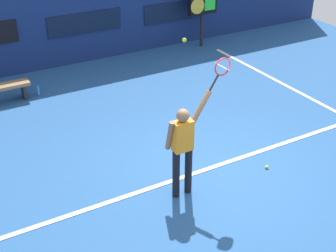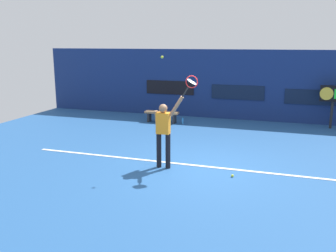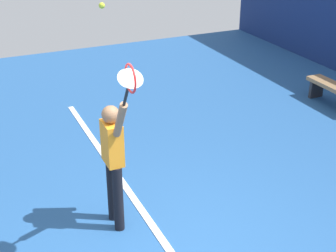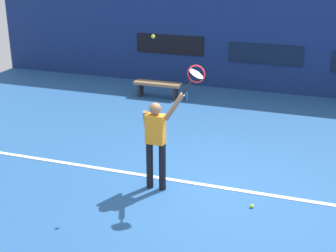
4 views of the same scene
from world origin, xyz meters
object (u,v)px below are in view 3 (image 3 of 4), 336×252
(tennis_ball, at_px, (102,5))
(tennis_player, at_px, (114,157))
(tennis_racket, at_px, (130,81))
(court_bench, at_px, (335,91))

(tennis_ball, bearing_deg, tennis_player, 51.89)
(tennis_racket, relative_size, court_bench, 0.43)
(tennis_player, distance_m, court_bench, 5.71)
(tennis_player, xyz_separation_m, tennis_ball, (-0.02, -0.03, 1.86))
(tennis_player, height_order, court_bench, tennis_player)
(tennis_ball, xyz_separation_m, court_bench, (-1.91, 5.36, -2.53))
(tennis_racket, bearing_deg, tennis_player, 179.66)
(court_bench, bearing_deg, tennis_racket, -63.63)
(tennis_racket, height_order, tennis_ball, tennis_ball)
(tennis_ball, distance_m, court_bench, 6.23)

